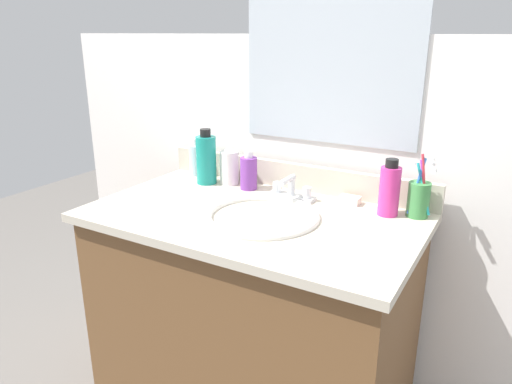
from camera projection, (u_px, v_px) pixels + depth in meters
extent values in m
cube|color=brown|center=(253.00, 327.00, 1.58)|extent=(0.96, 0.54, 0.76)
cube|color=beige|center=(252.00, 217.00, 1.46)|extent=(1.00, 0.59, 0.03)
cube|color=beige|center=(293.00, 176.00, 1.67)|extent=(1.00, 0.02, 0.09)
cube|color=white|center=(300.00, 217.00, 1.78)|extent=(2.10, 0.04, 1.30)
cube|color=#B2BCC6|center=(330.00, 56.00, 1.53)|extent=(0.60, 0.01, 0.56)
torus|color=white|center=(262.00, 216.00, 1.42)|extent=(0.35, 0.35, 0.02)
ellipsoid|color=white|center=(262.00, 230.00, 1.43)|extent=(0.30, 0.30, 0.11)
cylinder|color=#B2B5BA|center=(262.00, 241.00, 1.44)|extent=(0.04, 0.04, 0.01)
cube|color=silver|center=(291.00, 197.00, 1.58)|extent=(0.16, 0.05, 0.01)
cylinder|color=silver|center=(292.00, 186.00, 1.57)|extent=(0.02, 0.02, 0.06)
cylinder|color=silver|center=(287.00, 180.00, 1.53)|extent=(0.02, 0.09, 0.02)
cylinder|color=silver|center=(277.00, 187.00, 1.60)|extent=(0.03, 0.03, 0.04)
cylinder|color=silver|center=(307.00, 192.00, 1.55)|extent=(0.03, 0.03, 0.04)
cylinder|color=#7A3899|center=(249.00, 173.00, 1.66)|extent=(0.06, 0.06, 0.11)
cylinder|color=white|center=(249.00, 154.00, 1.64)|extent=(0.03, 0.03, 0.02)
cylinder|color=teal|center=(206.00, 160.00, 1.72)|extent=(0.07, 0.07, 0.17)
cylinder|color=black|center=(205.00, 133.00, 1.69)|extent=(0.04, 0.04, 0.03)
cylinder|color=silver|center=(197.00, 160.00, 1.83)|extent=(0.06, 0.06, 0.11)
cylinder|color=white|center=(196.00, 142.00, 1.80)|extent=(0.03, 0.03, 0.03)
cylinder|color=#D8338C|center=(389.00, 191.00, 1.42)|extent=(0.06, 0.06, 0.15)
cylinder|color=black|center=(392.00, 163.00, 1.39)|extent=(0.04, 0.04, 0.03)
cylinder|color=white|center=(229.00, 168.00, 1.72)|extent=(0.07, 0.07, 0.12)
cone|color=white|center=(229.00, 149.00, 1.70)|extent=(0.04, 0.04, 0.02)
cylinder|color=#3F8C47|center=(418.00, 200.00, 1.41)|extent=(0.06, 0.06, 0.11)
cylinder|color=#26B2B2|center=(423.00, 189.00, 1.39)|extent=(0.06, 0.02, 0.15)
cube|color=white|center=(434.00, 172.00, 1.36)|extent=(0.01, 0.02, 0.01)
cylinder|color=blue|center=(417.00, 186.00, 1.40)|extent=(0.04, 0.04, 0.17)
cube|color=white|center=(413.00, 163.00, 1.37)|extent=(0.01, 0.02, 0.01)
cylinder|color=#B23FBF|center=(424.00, 187.00, 1.40)|extent=(0.04, 0.01, 0.16)
cube|color=white|center=(432.00, 165.00, 1.37)|extent=(0.01, 0.02, 0.01)
cylinder|color=#D8333F|center=(424.00, 185.00, 1.39)|extent=(0.04, 0.01, 0.18)
cube|color=white|center=(432.00, 159.00, 1.36)|extent=(0.01, 0.02, 0.01)
cube|color=white|center=(350.00, 200.00, 1.53)|extent=(0.06, 0.04, 0.02)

